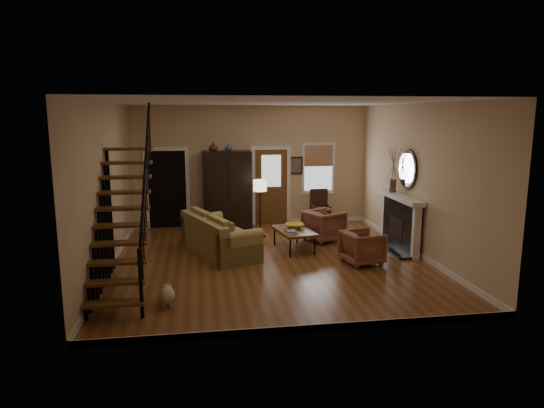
{
  "coord_description": "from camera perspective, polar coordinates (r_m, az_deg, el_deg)",
  "views": [
    {
      "loc": [
        -1.48,
        -9.78,
        3.06
      ],
      "look_at": [
        0.1,
        0.4,
        1.15
      ],
      "focal_mm": 32.0,
      "sensor_mm": 36.0,
      "label": 1
    }
  ],
  "objects": [
    {
      "name": "vase_b",
      "position": [
        12.89,
        -5.14,
        6.66
      ],
      "size": [
        0.2,
        0.2,
        0.21
      ],
      "primitive_type": "imported",
      "color": "#334C60",
      "rests_on": "armoire"
    },
    {
      "name": "armchair_left",
      "position": [
        10.25,
        10.6,
        -5.04
      ],
      "size": [
        0.89,
        0.88,
        0.69
      ],
      "primitive_type": "imported",
      "rotation": [
        0.0,
        0.0,
        1.78
      ],
      "color": "maroon",
      "rests_on": "ground"
    },
    {
      "name": "books",
      "position": [
        10.75,
        2.29,
        -3.28
      ],
      "size": [
        0.23,
        0.31,
        0.06
      ],
      "primitive_type": null,
      "color": "beige",
      "rests_on": "coffee_table"
    },
    {
      "name": "sofa",
      "position": [
        10.82,
        -6.18,
        -3.68
      ],
      "size": [
        1.73,
        2.46,
        0.84
      ],
      "primitive_type": null,
      "rotation": [
        0.0,
        0.0,
        0.37
      ],
      "color": "#9C8547",
      "rests_on": "ground"
    },
    {
      "name": "fireplace",
      "position": [
        11.5,
        15.01,
        -1.51
      ],
      "size": [
        0.33,
        1.95,
        2.3
      ],
      "color": "black",
      "rests_on": "ground"
    },
    {
      "name": "armchair_right",
      "position": [
        11.93,
        6.12,
        -2.55
      ],
      "size": [
        1.1,
        1.09,
        0.76
      ],
      "primitive_type": "imported",
      "rotation": [
        0.0,
        0.0,
        2.01
      ],
      "color": "maroon",
      "rests_on": "ground"
    },
    {
      "name": "bowl",
      "position": [
        11.21,
        2.71,
        -2.59
      ],
      "size": [
        0.42,
        0.42,
        0.1
      ],
      "primitive_type": "imported",
      "color": "yellow",
      "rests_on": "coffee_table"
    },
    {
      "name": "floor_lamp",
      "position": [
        12.17,
        -1.41,
        -0.55
      ],
      "size": [
        0.41,
        0.41,
        1.45
      ],
      "primitive_type": null,
      "rotation": [
        0.0,
        0.0,
        0.27
      ],
      "color": "black",
      "rests_on": "ground"
    },
    {
      "name": "coffee_table",
      "position": [
        11.12,
        2.59,
        -4.22
      ],
      "size": [
        0.91,
        1.33,
        0.47
      ],
      "primitive_type": null,
      "rotation": [
        0.0,
        0.0,
        0.17
      ],
      "color": "brown",
      "rests_on": "ground"
    },
    {
      "name": "vase_a",
      "position": [
        12.87,
        -6.93,
        6.7
      ],
      "size": [
        0.24,
        0.24,
        0.25
      ],
      "primitive_type": "imported",
      "color": "#4C2619",
      "rests_on": "armoire"
    },
    {
      "name": "armoire",
      "position": [
        13.11,
        -5.3,
        1.64
      ],
      "size": [
        1.3,
        0.6,
        2.1
      ],
      "primitive_type": null,
      "color": "black",
      "rests_on": "ground"
    },
    {
      "name": "dog",
      "position": [
        8.16,
        -12.23,
        -10.57
      ],
      "size": [
        0.28,
        0.45,
        0.32
      ],
      "primitive_type": null,
      "rotation": [
        0.0,
        0.0,
        0.06
      ],
      "color": "#D0B58E",
      "rests_on": "ground"
    },
    {
      "name": "side_chair",
      "position": [
        13.41,
        5.73,
        -0.51
      ],
      "size": [
        0.54,
        0.54,
        1.02
      ],
      "primitive_type": null,
      "color": "#311C0F",
      "rests_on": "ground"
    },
    {
      "name": "room",
      "position": [
        11.7,
        -3.52,
        2.85
      ],
      "size": [
        7.0,
        7.33,
        3.3
      ],
      "color": "brown",
      "rests_on": "ground"
    },
    {
      "name": "staircase",
      "position": [
        8.71,
        -17.28,
        0.36
      ],
      "size": [
        0.94,
        2.8,
        3.2
      ],
      "primitive_type": null,
      "color": "brown",
      "rests_on": "ground"
    }
  ]
}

